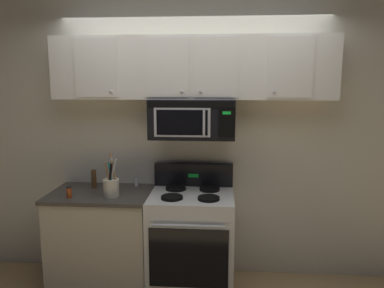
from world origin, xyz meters
TOP-DOWN VIEW (x-y plane):
  - back_wall at (0.00, 0.79)m, footprint 5.20×0.10m
  - stove_range at (0.00, 0.42)m, footprint 0.76×0.69m
  - over_range_microwave at (-0.00, 0.54)m, footprint 0.76×0.43m
  - upper_cabinets at (-0.00, 0.57)m, footprint 2.50×0.36m
  - counter_segment at (-0.84, 0.43)m, footprint 0.93×0.65m
  - utensil_crock_cream at (-0.70, 0.31)m, footprint 0.14×0.14m
  - salt_shaker at (-0.56, 0.65)m, footprint 0.04×0.04m
  - pepper_mill at (-0.95, 0.56)m, footprint 0.05×0.05m
  - spice_jar at (-1.06, 0.24)m, footprint 0.05×0.05m

SIDE VIEW (x-z plane):
  - counter_segment at x=-0.84m, z-range 0.00..0.90m
  - stove_range at x=0.00m, z-range -0.09..1.03m
  - salt_shaker at x=-0.56m, z-range 0.90..1.00m
  - spice_jar at x=-1.06m, z-range 0.90..1.00m
  - pepper_mill at x=-0.95m, z-range 0.90..1.08m
  - utensil_crock_cream at x=-0.70m, z-range 0.80..1.20m
  - back_wall at x=0.00m, z-range 0.00..2.70m
  - over_range_microwave at x=0.00m, z-range 1.40..1.75m
  - upper_cabinets at x=0.00m, z-range 1.75..2.30m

